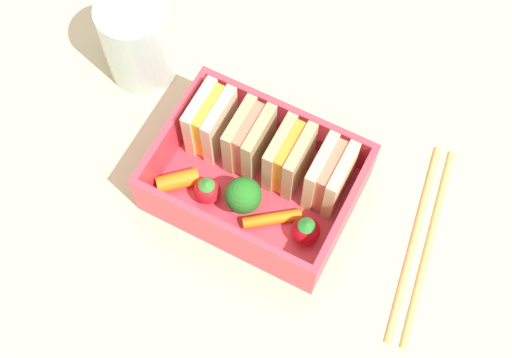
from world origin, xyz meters
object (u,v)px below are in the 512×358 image
(carrot_stick_far_left, at_px, (178,180))
(carrot_stick_left, at_px, (272,219))
(strawberry_far_left, at_px, (306,230))
(chopstick_pair, at_px, (422,241))
(sandwich_left, at_px, (211,121))
(sandwich_center_left, at_px, (249,139))
(strawberry_left, at_px, (207,190))
(sandwich_center_right, at_px, (330,176))
(drinking_glass, at_px, (138,40))
(sandwich_center, at_px, (289,158))
(broccoli_floret, at_px, (240,195))

(carrot_stick_far_left, height_order, carrot_stick_left, carrot_stick_far_left)
(strawberry_far_left, distance_m, chopstick_pair, 0.11)
(sandwich_left, bearing_deg, sandwich_center_left, 0.00)
(sandwich_left, relative_size, strawberry_left, 2.06)
(carrot_stick_left, bearing_deg, sandwich_center_right, 57.77)
(carrot_stick_left, relative_size, drinking_glass, 0.57)
(sandwich_center, distance_m, drinking_glass, 0.19)
(carrot_stick_far_left, distance_m, drinking_glass, 0.14)
(strawberry_left, height_order, broccoli_floret, broccoli_floret)
(carrot_stick_far_left, height_order, drinking_glass, drinking_glass)
(sandwich_center, bearing_deg, sandwich_center_left, 180.00)
(strawberry_left, bearing_deg, drinking_glass, 142.61)
(sandwich_center_left, xyz_separation_m, strawberry_far_left, (0.08, -0.05, -0.02))
(sandwich_left, bearing_deg, broccoli_floret, -41.13)
(chopstick_pair, distance_m, drinking_glass, 0.32)
(strawberry_far_left, bearing_deg, chopstick_pair, 26.18)
(sandwich_left, height_order, broccoli_floret, sandwich_left)
(sandwich_center_right, distance_m, carrot_stick_left, 0.06)
(carrot_stick_left, bearing_deg, sandwich_left, 150.76)
(drinking_glass, bearing_deg, carrot_stick_far_left, -45.38)
(sandwich_left, xyz_separation_m, strawberry_left, (0.03, -0.05, -0.02))
(sandwich_center_right, bearing_deg, sandwich_center, 180.00)
(sandwich_left, distance_m, carrot_stick_far_left, 0.06)
(sandwich_left, distance_m, strawberry_far_left, 0.13)
(strawberry_far_left, relative_size, chopstick_pair, 0.16)
(strawberry_far_left, bearing_deg, broccoli_floret, -179.25)
(broccoli_floret, height_order, carrot_stick_left, broccoli_floret)
(sandwich_center, bearing_deg, strawberry_left, -134.63)
(carrot_stick_far_left, distance_m, broccoli_floret, 0.06)
(sandwich_left, xyz_separation_m, sandwich_center_left, (0.04, 0.00, 0.00))
(sandwich_center, xyz_separation_m, carrot_stick_left, (0.01, -0.05, -0.03))
(carrot_stick_far_left, xyz_separation_m, carrot_stick_left, (0.09, 0.01, -0.00))
(sandwich_center, relative_size, strawberry_left, 2.06)
(sandwich_center_left, xyz_separation_m, sandwich_center, (0.04, 0.00, 0.00))
(carrot_stick_far_left, bearing_deg, strawberry_far_left, 3.61)
(carrot_stick_left, relative_size, strawberry_far_left, 1.67)
(sandwich_center, xyz_separation_m, broccoli_floret, (-0.02, -0.05, -0.01))
(sandwich_center, xyz_separation_m, strawberry_far_left, (0.04, -0.05, -0.02))
(sandwich_center_right, xyz_separation_m, drinking_glass, (-0.22, 0.04, 0.00))
(strawberry_left, relative_size, carrot_stick_left, 0.58)
(broccoli_floret, relative_size, drinking_glass, 0.47)
(sandwich_center, distance_m, carrot_stick_left, 0.06)
(broccoli_floret, bearing_deg, sandwich_center_right, 38.27)
(sandwich_center, distance_m, carrot_stick_far_left, 0.10)
(sandwich_left, distance_m, sandwich_center, 0.08)
(sandwich_left, xyz_separation_m, strawberry_far_left, (0.12, -0.05, -0.02))
(sandwich_center, height_order, strawberry_far_left, sandwich_center)
(sandwich_center, height_order, strawberry_left, sandwich_center)
(sandwich_center_left, bearing_deg, strawberry_far_left, -31.02)
(strawberry_left, xyz_separation_m, chopstick_pair, (0.19, 0.05, -0.02))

